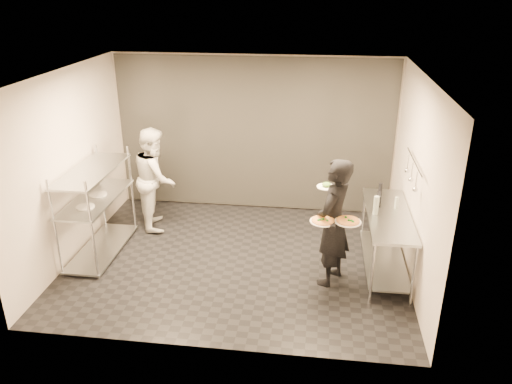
# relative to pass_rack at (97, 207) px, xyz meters

# --- Properties ---
(room_shell) EXTENTS (5.00, 4.00, 2.80)m
(room_shell) POSITION_rel_pass_rack_xyz_m (2.15, 1.18, 0.63)
(room_shell) COLOR black
(room_shell) RESTS_ON ground
(pass_rack) EXTENTS (0.60, 1.60, 1.50)m
(pass_rack) POSITION_rel_pass_rack_xyz_m (0.00, 0.00, 0.00)
(pass_rack) COLOR silver
(pass_rack) RESTS_ON ground
(prep_counter) EXTENTS (0.60, 1.80, 0.92)m
(prep_counter) POSITION_rel_pass_rack_xyz_m (4.33, 0.00, -0.14)
(prep_counter) COLOR silver
(prep_counter) RESTS_ON ground
(utensil_rail) EXTENTS (0.07, 1.20, 0.31)m
(utensil_rail) POSITION_rel_pass_rack_xyz_m (4.58, 0.00, 0.78)
(utensil_rail) COLOR silver
(utensil_rail) RESTS_ON room_shell
(waiter) EXTENTS (0.67, 0.78, 1.82)m
(waiter) POSITION_rel_pass_rack_xyz_m (3.55, -0.38, 0.14)
(waiter) COLOR black
(waiter) RESTS_ON ground
(chef) EXTENTS (0.87, 1.00, 1.74)m
(chef) POSITION_rel_pass_rack_xyz_m (0.60, 1.02, 0.10)
(chef) COLOR silver
(chef) RESTS_ON ground
(pizza_plate_near) EXTENTS (0.34, 0.34, 0.05)m
(pizza_plate_near) POSITION_rel_pass_rack_xyz_m (3.41, -0.59, 0.27)
(pizza_plate_near) COLOR white
(pizza_plate_near) RESTS_ON waiter
(pizza_plate_far) EXTENTS (0.35, 0.35, 0.05)m
(pizza_plate_far) POSITION_rel_pass_rack_xyz_m (3.73, -0.57, 0.28)
(pizza_plate_far) COLOR white
(pizza_plate_far) RESTS_ON waiter
(salad_plate) EXTENTS (0.26, 0.26, 0.07)m
(salad_plate) POSITION_rel_pass_rack_xyz_m (3.43, -0.09, 0.57)
(salad_plate) COLOR white
(salad_plate) RESTS_ON waiter
(pos_monitor) EXTENTS (0.06, 0.23, 0.17)m
(pos_monitor) POSITION_rel_pass_rack_xyz_m (4.21, 0.29, 0.23)
(pos_monitor) COLOR black
(pos_monitor) RESTS_ON prep_counter
(bottle_green) EXTENTS (0.08, 0.08, 0.27)m
(bottle_green) POSITION_rel_pass_rack_xyz_m (4.13, -0.05, 0.29)
(bottle_green) COLOR #909D90
(bottle_green) RESTS_ON prep_counter
(bottle_clear) EXTENTS (0.05, 0.05, 0.18)m
(bottle_clear) POSITION_rel_pass_rack_xyz_m (4.45, 0.18, 0.24)
(bottle_clear) COLOR #909D90
(bottle_clear) RESTS_ON prep_counter
(bottle_dark) EXTENTS (0.06, 0.06, 0.21)m
(bottle_dark) POSITION_rel_pass_rack_xyz_m (4.26, 0.62, 0.25)
(bottle_dark) COLOR black
(bottle_dark) RESTS_ON prep_counter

